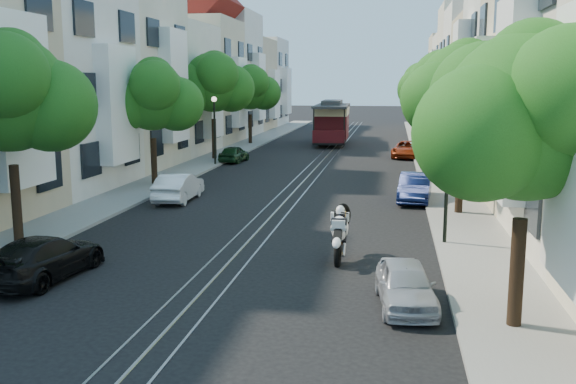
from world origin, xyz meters
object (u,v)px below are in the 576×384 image
at_px(tree_e_b, 465,93).
at_px(parked_car_e_far, 407,149).
at_px(parked_car_e_near, 405,285).
at_px(tree_e_d, 432,86).
at_px(lamp_west, 214,120).
at_px(tree_w_c, 214,83).
at_px(tree_w_d, 250,89).
at_px(lamp_east, 448,157).
at_px(parked_car_w_mid, 179,187).
at_px(cable_car, 332,121).
at_px(parked_car_w_near, 44,258).
at_px(tree_e_a, 530,120).
at_px(tree_e_c, 444,92).
at_px(tree_w_a, 10,96).
at_px(parked_car_w_far, 234,154).
at_px(tree_w_b, 153,98).
at_px(sportbike_rider, 340,230).
at_px(parked_car_e_mid, 415,187).

height_order(tree_e_b, parked_car_e_far, tree_e_b).
bearing_deg(tree_e_b, parked_car_e_near, -101.88).
xyz_separation_m(tree_e_d, lamp_west, (-13.56, -8.98, -2.02)).
bearing_deg(tree_w_c, tree_w_d, 90.00).
distance_m(lamp_east, parked_car_w_mid, 12.76).
distance_m(lamp_east, cable_car, 34.21).
bearing_deg(parked_car_w_near, cable_car, -90.22).
distance_m(tree_e_a, lamp_west, 28.51).
distance_m(tree_e_c, lamp_west, 13.82).
bearing_deg(parked_car_e_far, parked_car_w_mid, -112.54).
bearing_deg(cable_car, tree_w_a, -102.49).
distance_m(cable_car, parked_car_w_far, 14.51).
xyz_separation_m(lamp_west, parked_car_w_near, (1.90, -23.30, -2.26)).
bearing_deg(parked_car_w_near, lamp_east, -148.12).
relative_size(tree_w_b, parked_car_w_near, 1.56).
xyz_separation_m(sportbike_rider, parked_car_w_far, (-8.73, 22.23, -0.36)).
bearing_deg(parked_car_e_near, tree_e_c, 77.64).
distance_m(tree_w_a, parked_car_e_near, 13.40).
distance_m(parked_car_e_near, parked_car_e_mid, 13.64).
distance_m(tree_e_b, tree_w_b, 15.25).
bearing_deg(tree_e_d, parked_car_w_far, -151.57).
bearing_deg(tree_w_c, tree_w_a, -90.00).
height_order(tree_e_a, tree_w_c, tree_w_c).
xyz_separation_m(tree_e_b, tree_w_d, (-14.40, 27.00, -0.13)).
xyz_separation_m(tree_e_a, tree_e_d, (0.00, 34.00, 0.47)).
bearing_deg(parked_car_e_far, parked_car_w_far, -151.70).
relative_size(tree_w_a, parked_car_w_mid, 1.79).
relative_size(tree_e_d, lamp_east, 1.65).
height_order(lamp_west, parked_car_e_far, lamp_west).
xyz_separation_m(parked_car_e_near, parked_car_e_far, (0.63, 30.36, 0.05)).
relative_size(tree_w_b, lamp_east, 1.51).
height_order(tree_w_c, parked_car_w_mid, tree_w_c).
bearing_deg(tree_w_a, parked_car_w_mid, 73.03).
xyz_separation_m(tree_w_a, lamp_east, (13.44, 2.02, -1.89)).
xyz_separation_m(tree_e_d, tree_w_a, (-14.40, -29.00, -0.13)).
distance_m(lamp_west, parked_car_w_far, 3.14).
distance_m(tree_w_c, parked_car_w_mid, 15.65).
height_order(lamp_east, cable_car, lamp_east).
bearing_deg(parked_car_e_mid, lamp_east, -79.93).
relative_size(tree_e_b, parked_car_e_near, 2.15).
height_order(tree_e_c, parked_car_w_mid, tree_e_c).
height_order(sportbike_rider, parked_car_e_near, sportbike_rider).
relative_size(tree_w_d, parked_car_e_mid, 1.75).
distance_m(tree_e_c, parked_car_e_mid, 9.32).
height_order(lamp_east, sportbike_rider, lamp_east).
height_order(tree_e_c, tree_w_a, tree_w_a).
bearing_deg(tree_w_b, sportbike_rider, -49.87).
height_order(parked_car_e_near, parked_car_w_near, parked_car_w_near).
xyz_separation_m(tree_w_d, sportbike_rider, (10.27, -34.19, -3.69)).
relative_size(tree_w_a, sportbike_rider, 3.06).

